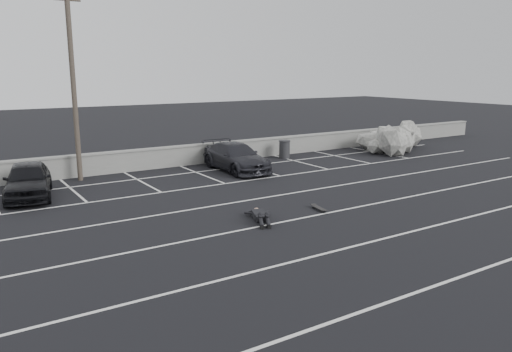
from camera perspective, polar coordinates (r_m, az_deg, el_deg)
ground at (r=14.57m, az=10.56°, el=-8.05°), size 120.00×120.00×0.00m
seawall at (r=26.08m, az=-10.84°, el=2.12°), size 50.00×0.45×1.06m
stall_lines at (r=17.81m, az=0.64°, el=-4.08°), size 36.00×20.05×0.01m
car_left at (r=21.58m, az=-24.61°, el=-0.41°), size 2.46×4.40×1.41m
car_right at (r=24.95m, az=-2.30°, el=2.19°), size 2.03×4.74×1.36m
utility_pole at (r=23.69m, az=-20.14°, el=9.66°), size 1.12×0.22×8.41m
trash_bin at (r=28.46m, az=3.28°, el=3.08°), size 0.89×0.89×1.02m
riprap_pile at (r=32.06m, az=15.39°, el=3.87°), size 6.16×4.14×1.61m
person at (r=16.97m, az=0.34°, el=-4.10°), size 2.54×2.96×0.47m
skateboard at (r=18.12m, az=7.22°, el=-3.67°), size 0.33×0.81×0.09m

